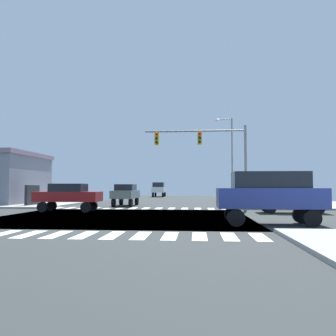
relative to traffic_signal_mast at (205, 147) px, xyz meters
name	(u,v)px	position (x,y,z in m)	size (l,w,h in m)	color
ground	(122,217)	(-4.82, -7.24, -4.77)	(90.00, 90.00, 0.05)	#2F3333
sidewalk_corner_ne	(297,205)	(8.18, 4.76, -4.68)	(12.00, 12.00, 0.14)	#A09B91
sidewalk_corner_nw	(14,204)	(-17.82, 4.76, -4.68)	(12.00, 12.00, 0.14)	#9D9A93
crosswalk_near	(71,235)	(-5.07, -14.54, -4.74)	(13.50, 2.00, 0.01)	white
crosswalk_far	(139,208)	(-5.07, 0.06, -4.74)	(13.50, 2.00, 0.01)	white
traffic_signal_mast	(205,147)	(0.00, 0.00, 0.00)	(7.81, 0.55, 6.36)	gray
street_lamp	(230,153)	(2.59, 7.45, 0.24)	(1.78, 0.32, 8.39)	gray
suv_nearside_1	(270,193)	(2.57, -10.74, -3.35)	(4.60, 1.96, 2.34)	black
sedan_farside_1	(68,195)	(-9.31, -3.74, -3.63)	(4.30, 1.80, 1.88)	black
sedan_queued_2	(291,195)	(5.38, -3.74, -3.63)	(4.30, 1.80, 1.88)	black
sedan_leading_3	(126,193)	(-6.82, 3.24, -3.63)	(1.80, 4.30, 1.88)	black
pickup_trailing_1	(159,189)	(-6.82, 29.86, -3.45)	(2.00, 5.10, 2.35)	black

